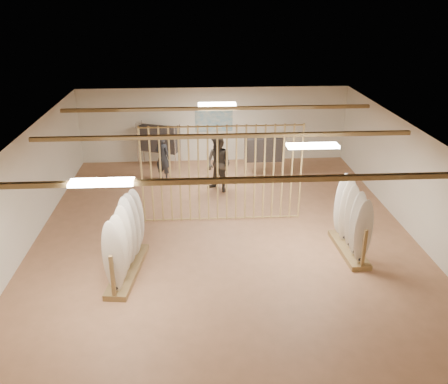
{
  "coord_description": "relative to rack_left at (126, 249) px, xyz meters",
  "views": [
    {
      "loc": [
        -0.73,
        -11.38,
        6.06
      ],
      "look_at": [
        0.0,
        0.0,
        1.2
      ],
      "focal_mm": 38.0,
      "sensor_mm": 36.0,
      "label": 1
    }
  ],
  "objects": [
    {
      "name": "rack_left",
      "position": [
        0.0,
        0.0,
        0.0
      ],
      "size": [
        0.79,
        2.31,
        1.82
      ],
      "rotation": [
        0.0,
        0.0,
        -0.13
      ],
      "color": "olive",
      "rests_on": "floor"
    },
    {
      "name": "poster",
      "position": [
        2.36,
        7.82,
        0.98
      ],
      "size": [
        1.4,
        0.03,
        0.9
      ],
      "primitive_type": "cube",
      "color": "teal",
      "rests_on": "ground"
    },
    {
      "name": "wall_right",
      "position": [
        7.36,
        1.84,
        0.78
      ],
      "size": [
        0.0,
        12.0,
        12.0
      ],
      "primitive_type": "plane",
      "rotation": [
        1.57,
        0.0,
        -1.57
      ],
      "color": "white",
      "rests_on": "ground"
    },
    {
      "name": "floor",
      "position": [
        2.36,
        1.84,
        -0.62
      ],
      "size": [
        12.0,
        12.0,
        0.0
      ],
      "primitive_type": "plane",
      "color": "#AD7853",
      "rests_on": "ground"
    },
    {
      "name": "bamboo_partition",
      "position": [
        2.36,
        2.64,
        0.78
      ],
      "size": [
        4.45,
        0.05,
        2.78
      ],
      "color": "tan",
      "rests_on": "ground"
    },
    {
      "name": "wall_back",
      "position": [
        2.36,
        7.84,
        0.78
      ],
      "size": [
        12.0,
        0.0,
        12.0
      ],
      "primitive_type": "plane",
      "rotation": [
        1.57,
        0.0,
        0.0
      ],
      "color": "white",
      "rests_on": "ground"
    },
    {
      "name": "shopper_a",
      "position": [
        0.52,
        5.89,
        0.29
      ],
      "size": [
        0.8,
        0.74,
        1.82
      ],
      "primitive_type": "imported",
      "rotation": [
        0.0,
        0.0,
        2.57
      ],
      "color": "#23252A",
      "rests_on": "floor"
    },
    {
      "name": "rack_right",
      "position": [
        5.43,
        0.64,
        -0.02
      ],
      "size": [
        0.56,
        1.89,
        1.78
      ],
      "rotation": [
        0.0,
        0.0,
        0.04
      ],
      "color": "olive",
      "rests_on": "floor"
    },
    {
      "name": "shopper_b",
      "position": [
        2.37,
        4.78,
        0.42
      ],
      "size": [
        1.28,
        1.26,
        2.1
      ],
      "primitive_type": "imported",
      "rotation": [
        0.0,
        0.0,
        -0.73
      ],
      "color": "#36302A",
      "rests_on": "floor"
    },
    {
      "name": "clothing_rack_b",
      "position": [
        4.05,
        6.12,
        0.32
      ],
      "size": [
        1.36,
        0.35,
        1.45
      ],
      "rotation": [
        0.0,
        0.0,
        0.01
      ],
      "color": "silver",
      "rests_on": "floor"
    },
    {
      "name": "ceiling",
      "position": [
        2.36,
        1.84,
        2.18
      ],
      "size": [
        12.0,
        12.0,
        0.0
      ],
      "primitive_type": "plane",
      "rotation": [
        3.14,
        0.0,
        0.0
      ],
      "color": "gray",
      "rests_on": "ground"
    },
    {
      "name": "light_panels",
      "position": [
        2.36,
        1.84,
        2.12
      ],
      "size": [
        1.2,
        0.35,
        0.06
      ],
      "primitive_type": "cube",
      "color": "white",
      "rests_on": "ground"
    },
    {
      "name": "wall_front",
      "position": [
        2.36,
        -4.16,
        0.78
      ],
      "size": [
        12.0,
        0.0,
        12.0
      ],
      "primitive_type": "plane",
      "rotation": [
        -1.57,
        0.0,
        0.0
      ],
      "color": "white",
      "rests_on": "ground"
    },
    {
      "name": "wall_left",
      "position": [
        -2.64,
        1.84,
        0.78
      ],
      "size": [
        0.0,
        12.0,
        12.0
      ],
      "primitive_type": "plane",
      "rotation": [
        1.57,
        0.0,
        1.57
      ],
      "color": "white",
      "rests_on": "ground"
    },
    {
      "name": "clothing_rack_a",
      "position": [
        0.3,
        7.22,
        0.45
      ],
      "size": [
        1.46,
        0.92,
        1.65
      ],
      "rotation": [
        0.0,
        0.0,
        -0.41
      ],
      "color": "silver",
      "rests_on": "floor"
    },
    {
      "name": "ceiling_slats",
      "position": [
        2.36,
        1.84,
        2.1
      ],
      "size": [
        9.5,
        6.12,
        0.1
      ],
      "primitive_type": "cube",
      "color": "olive",
      "rests_on": "ground"
    }
  ]
}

